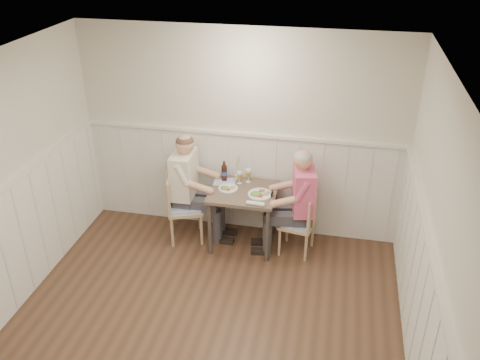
{
  "coord_description": "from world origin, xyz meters",
  "views": [
    {
      "loc": [
        1.14,
        -3.35,
        3.72
      ],
      "look_at": [
        0.11,
        1.64,
        1.0
      ],
      "focal_mm": 38.0,
      "sensor_mm": 36.0,
      "label": 1
    }
  ],
  "objects_px": {
    "chair_left": "(181,205)",
    "beer_bottle": "(224,172)",
    "grass_vase": "(236,168)",
    "dining_table": "(243,199)",
    "diner_cream": "(189,194)",
    "chair_right": "(301,221)",
    "man_in_pink": "(299,210)"
  },
  "relations": [
    {
      "from": "chair_right",
      "to": "chair_left",
      "type": "xyz_separation_m",
      "value": [
        -1.5,
        -0.0,
        0.05
      ]
    },
    {
      "from": "beer_bottle",
      "to": "grass_vase",
      "type": "height_order",
      "value": "grass_vase"
    },
    {
      "from": "dining_table",
      "to": "chair_left",
      "type": "bearing_deg",
      "value": -176.38
    },
    {
      "from": "man_in_pink",
      "to": "beer_bottle",
      "type": "xyz_separation_m",
      "value": [
        -0.96,
        0.22,
        0.29
      ]
    },
    {
      "from": "grass_vase",
      "to": "man_in_pink",
      "type": "bearing_deg",
      "value": -18.04
    },
    {
      "from": "beer_bottle",
      "to": "grass_vase",
      "type": "bearing_deg",
      "value": 17.56
    },
    {
      "from": "dining_table",
      "to": "grass_vase",
      "type": "relative_size",
      "value": 2.27
    },
    {
      "from": "dining_table",
      "to": "chair_left",
      "type": "height_order",
      "value": "chair_left"
    },
    {
      "from": "chair_left",
      "to": "diner_cream",
      "type": "relative_size",
      "value": 0.63
    },
    {
      "from": "beer_bottle",
      "to": "chair_left",
      "type": "bearing_deg",
      "value": -152.43
    },
    {
      "from": "chair_left",
      "to": "beer_bottle",
      "type": "xyz_separation_m",
      "value": [
        0.5,
        0.26,
        0.38
      ]
    },
    {
      "from": "chair_right",
      "to": "diner_cream",
      "type": "distance_m",
      "value": 1.43
    },
    {
      "from": "grass_vase",
      "to": "chair_left",
      "type": "bearing_deg",
      "value": -154.54
    },
    {
      "from": "grass_vase",
      "to": "dining_table",
      "type": "bearing_deg",
      "value": -61.44
    },
    {
      "from": "beer_bottle",
      "to": "man_in_pink",
      "type": "bearing_deg",
      "value": -12.91
    },
    {
      "from": "chair_right",
      "to": "beer_bottle",
      "type": "distance_m",
      "value": 1.12
    },
    {
      "from": "dining_table",
      "to": "beer_bottle",
      "type": "height_order",
      "value": "beer_bottle"
    },
    {
      "from": "chair_right",
      "to": "dining_table",
      "type": "bearing_deg",
      "value": 176.26
    },
    {
      "from": "chair_right",
      "to": "grass_vase",
      "type": "height_order",
      "value": "grass_vase"
    },
    {
      "from": "grass_vase",
      "to": "diner_cream",
      "type": "bearing_deg",
      "value": -159.63
    },
    {
      "from": "dining_table",
      "to": "diner_cream",
      "type": "bearing_deg",
      "value": 176.14
    },
    {
      "from": "chair_left",
      "to": "beer_bottle",
      "type": "bearing_deg",
      "value": 27.57
    },
    {
      "from": "man_in_pink",
      "to": "beer_bottle",
      "type": "bearing_deg",
      "value": 167.09
    },
    {
      "from": "chair_left",
      "to": "diner_cream",
      "type": "xyz_separation_m",
      "value": [
        0.08,
        0.1,
        0.11
      ]
    },
    {
      "from": "dining_table",
      "to": "beer_bottle",
      "type": "relative_size",
      "value": 3.05
    },
    {
      "from": "diner_cream",
      "to": "chair_right",
      "type": "bearing_deg",
      "value": -3.8
    },
    {
      "from": "diner_cream",
      "to": "beer_bottle",
      "type": "height_order",
      "value": "diner_cream"
    },
    {
      "from": "man_in_pink",
      "to": "grass_vase",
      "type": "height_order",
      "value": "man_in_pink"
    },
    {
      "from": "man_in_pink",
      "to": "dining_table",
      "type": "bearing_deg",
      "value": 179.31
    },
    {
      "from": "beer_bottle",
      "to": "grass_vase",
      "type": "relative_size",
      "value": 0.75
    },
    {
      "from": "chair_right",
      "to": "grass_vase",
      "type": "distance_m",
      "value": 1.02
    },
    {
      "from": "diner_cream",
      "to": "grass_vase",
      "type": "distance_m",
      "value": 0.68
    }
  ]
}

